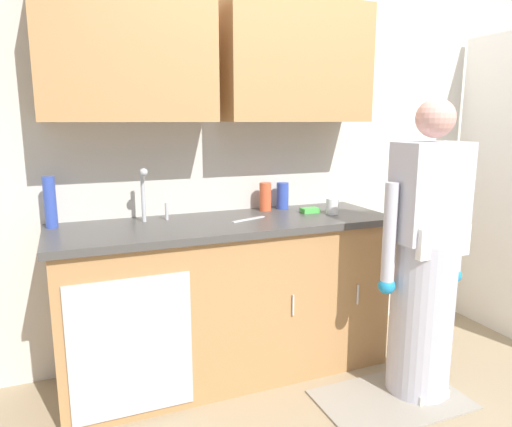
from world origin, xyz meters
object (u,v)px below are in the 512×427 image
object	(u,v)px
cup_by_sink	(332,206)
sponge	(310,210)
bottle_soap	(50,202)
bottle_water_tall	(265,197)
sink	(156,229)
knife_on_counter	(249,219)
bottle_dish_liquid	(283,196)
person_at_sink	(424,274)

from	to	relation	value
cup_by_sink	sponge	size ratio (longest dim) A/B	0.88
bottle_soap	bottle_water_tall	distance (m)	1.26
bottle_water_tall	cup_by_sink	distance (m)	0.43
sink	cup_by_sink	bearing A→B (deg)	-3.88
sink	knife_on_counter	bearing A→B (deg)	-3.71
sink	sponge	distance (m)	0.97
bottle_water_tall	bottle_dish_liquid	bearing A→B (deg)	4.48
sink	bottle_dish_liquid	size ratio (longest dim) A/B	2.91
sink	cup_by_sink	world-z (taller)	sink
sink	sponge	xyz separation A→B (m)	(0.97, 0.02, 0.03)
person_at_sink	bottle_water_tall	size ratio (longest dim) A/B	9.05
sink	knife_on_counter	xyz separation A→B (m)	(0.53, -0.03, 0.02)
bottle_dish_liquid	cup_by_sink	bearing A→B (deg)	-53.28
bottle_dish_liquid	knife_on_counter	size ratio (longest dim) A/B	0.72
sink	bottle_dish_liquid	bearing A→B (deg)	13.38
sink	bottle_soap	distance (m)	0.57
bottle_water_tall	sponge	distance (m)	0.30
bottle_soap	sponge	distance (m)	1.50
bottle_dish_liquid	knife_on_counter	world-z (taller)	bottle_dish_liquid
bottle_soap	sponge	size ratio (longest dim) A/B	2.51
bottle_dish_liquid	bottle_water_tall	size ratio (longest dim) A/B	0.96
sink	sponge	bearing A→B (deg)	1.21
cup_by_sink	bottle_soap	bearing A→B (deg)	171.09
person_at_sink	sponge	distance (m)	0.78
cup_by_sink	bottle_water_tall	bearing A→B (deg)	141.22
bottle_dish_liquid	bottle_soap	size ratio (longest dim) A/B	0.62
sink	person_at_sink	bearing A→B (deg)	-25.28
sponge	knife_on_counter	bearing A→B (deg)	-172.80
person_at_sink	bottle_dish_liquid	size ratio (longest dim) A/B	9.41
person_at_sink	knife_on_counter	bearing A→B (deg)	143.27
sink	bottle_soap	xyz separation A→B (m)	(-0.52, 0.18, 0.15)
person_at_sink	bottle_soap	distance (m)	2.05
sink	bottle_water_tall	bearing A→B (deg)	14.86
bottle_dish_liquid	knife_on_counter	xyz separation A→B (m)	(-0.33, -0.24, -0.08)
bottle_dish_liquid	knife_on_counter	bearing A→B (deg)	-144.19
knife_on_counter	sink	bearing A→B (deg)	-24.67
knife_on_counter	sponge	xyz separation A→B (m)	(0.43, 0.05, 0.01)
person_at_sink	bottle_dish_liquid	bearing A→B (deg)	118.90
cup_by_sink	knife_on_counter	size ratio (longest dim) A/B	0.40
person_at_sink	sponge	bearing A→B (deg)	118.91
sink	person_at_sink	distance (m)	1.48
bottle_water_tall	knife_on_counter	size ratio (longest dim) A/B	0.75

